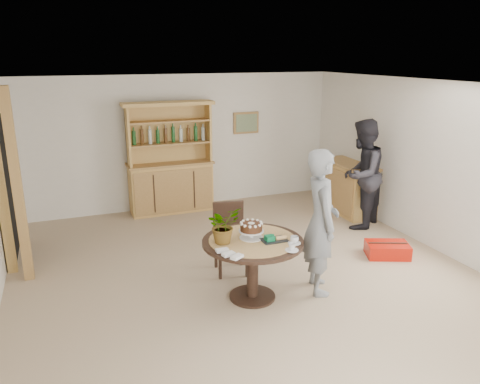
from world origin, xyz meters
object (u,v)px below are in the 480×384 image
dining_table (253,252)px  adult_person (362,174)px  red_suitcase (387,250)px  sideboard (348,187)px  dining_chair (230,233)px  teen_boy (321,222)px  hutch (171,175)px

dining_table → adult_person: size_ratio=0.65×
red_suitcase → sideboard: bearing=96.1°
dining_chair → teen_boy: size_ratio=0.53×
dining_chair → teen_boy: (0.84, -0.93, 0.36)m
dining_table → teen_boy: size_ratio=0.67×
dining_table → red_suitcase: (2.31, 0.40, -0.50)m
hutch → red_suitcase: size_ratio=2.88×
sideboard → adult_person: 0.88m
adult_person → sideboard: bearing=-143.5°
hutch → adult_person: hutch is taller
adult_person → red_suitcase: size_ratio=2.60×
hutch → red_suitcase: 4.06m
dining_chair → teen_boy: teen_boy is taller
adult_person → hutch: bearing=-70.2°
dining_table → adult_person: (2.65, 1.61, 0.32)m
hutch → teen_boy: (1.00, -3.68, 0.21)m
dining_table → red_suitcase: 2.40m
dining_table → hutch: bearing=92.5°
dining_chair → dining_table: bearing=-81.6°
sideboard → dining_chair: (-2.87, -1.51, 0.06)m
dining_chair → red_suitcase: dining_chair is taller
hutch → adult_person: bearing=-35.0°
sideboard → teen_boy: size_ratio=0.70×
hutch → teen_boy: bearing=-74.7°
hutch → sideboard: (3.04, -1.24, -0.22)m
adult_person → dining_chair: bearing=-18.6°
sideboard → dining_table: bearing=-141.0°
hutch → adult_person: (2.80, -1.96, 0.23)m
hutch → red_suitcase: (2.46, -3.17, -0.59)m
teen_boy → red_suitcase: 1.74m
dining_chair → sideboard: bearing=37.0°
sideboard → dining_table: (-2.89, -2.33, 0.13)m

